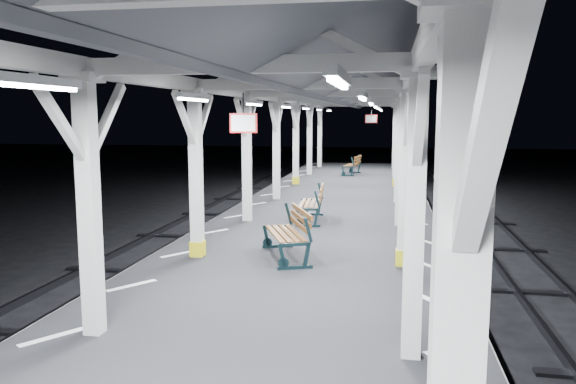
# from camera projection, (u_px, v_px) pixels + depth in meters

# --- Properties ---
(ground) EXTENTS (120.00, 120.00, 0.00)m
(ground) POSITION_uv_depth(u_px,v_px,m) (277.00, 354.00, 9.01)
(ground) COLOR black
(ground) RESTS_ON ground
(platform) EXTENTS (6.00, 50.00, 1.00)m
(platform) POSITION_uv_depth(u_px,v_px,m) (277.00, 324.00, 8.94)
(platform) COLOR black
(platform) RESTS_ON ground
(hazard_stripes_left) EXTENTS (1.00, 48.00, 0.01)m
(hazard_stripes_left) POSITION_uv_depth(u_px,v_px,m) (132.00, 285.00, 9.30)
(hazard_stripes_left) COLOR silver
(hazard_stripes_left) RESTS_ON platform
(hazard_stripes_right) EXTENTS (1.00, 48.00, 0.01)m
(hazard_stripes_right) POSITION_uv_depth(u_px,v_px,m) (436.00, 303.00, 8.44)
(hazard_stripes_right) COLOR silver
(hazard_stripes_right) RESTS_ON platform
(canopy) EXTENTS (5.40, 49.00, 4.65)m
(canopy) POSITION_uv_depth(u_px,v_px,m) (276.00, 64.00, 8.37)
(canopy) COLOR silver
(canopy) RESTS_ON platform
(bench_mid) EXTENTS (1.28, 1.92, 0.98)m
(bench_mid) POSITION_uv_depth(u_px,v_px,m) (291.00, 232.00, 11.08)
(bench_mid) COLOR black
(bench_mid) RESTS_ON platform
(bench_far) EXTENTS (0.78, 1.79, 0.95)m
(bench_far) POSITION_uv_depth(u_px,v_px,m) (314.00, 202.00, 14.95)
(bench_far) COLOR black
(bench_far) RESTS_ON platform
(bench_extra) EXTENTS (0.86, 1.75, 0.91)m
(bench_extra) POSITION_uv_depth(u_px,v_px,m) (354.00, 164.00, 26.79)
(bench_extra) COLOR black
(bench_extra) RESTS_ON platform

